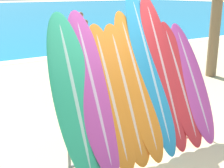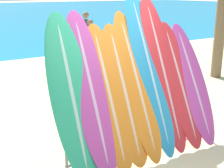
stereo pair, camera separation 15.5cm
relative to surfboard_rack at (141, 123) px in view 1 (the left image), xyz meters
name	(u,v)px [view 1 (the left image)]	position (x,y,z in m)	size (l,w,h in m)	color
ground_plane	(151,163)	(-0.09, -0.36, -0.47)	(160.00, 160.00, 0.00)	beige
surfboard_rack	(141,123)	(0.00, 0.00, 0.00)	(2.47, 0.04, 0.87)	slate
surfboard_slot_0	(75,97)	(-1.07, 0.07, 0.60)	(0.60, 0.94, 2.15)	#289E70
surfboard_slot_1	(94,93)	(-0.78, 0.07, 0.61)	(0.55, 1.06, 2.16)	#B23D8E
surfboard_slot_2	(111,97)	(-0.52, 0.03, 0.51)	(0.57, 0.97, 1.97)	orange
surfboard_slot_3	(126,94)	(-0.26, 0.03, 0.50)	(0.59, 0.95, 1.95)	orange
surfboard_slot_4	(139,85)	(-0.01, 0.07, 0.59)	(0.51, 1.12, 2.12)	orange
surfboard_slot_5	(151,71)	(0.27, 0.14, 0.75)	(0.52, 1.22, 2.44)	teal
surfboard_slot_6	(163,72)	(0.52, 0.12, 0.70)	(0.54, 1.12, 2.35)	red
surfboard_slot_7	(180,83)	(0.81, 0.03, 0.49)	(0.54, 1.02, 1.93)	red
surfboard_slot_8	(192,82)	(1.08, 0.01, 0.47)	(0.55, 1.07, 1.89)	#B23D8E
person_near_water	(70,52)	(0.66, 3.70, 0.44)	(0.27, 0.28, 1.67)	tan
person_mid_beach	(86,41)	(2.15, 5.62, 0.36)	(0.20, 0.25, 1.52)	#846047
person_far_left	(92,68)	(0.44, 2.25, 0.35)	(0.25, 0.20, 1.51)	#A87A5B
person_far_right	(81,34)	(2.47, 6.53, 0.45)	(0.29, 0.26, 1.70)	#846047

